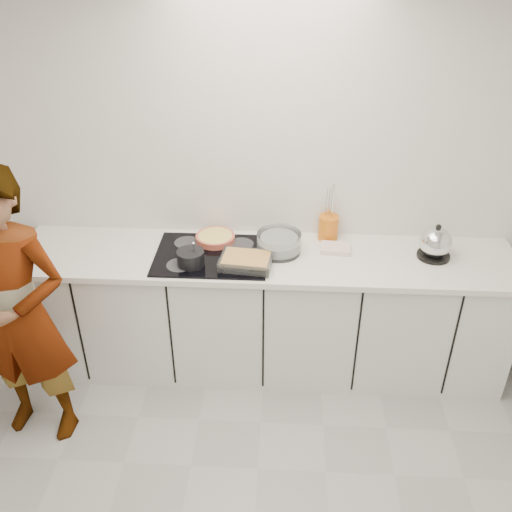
# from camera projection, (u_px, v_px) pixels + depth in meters

# --- Properties ---
(wall_back) EXTENTS (3.60, 0.00, 2.60)m
(wall_back) POSITION_uv_depth(u_px,v_px,m) (268.00, 180.00, 3.74)
(wall_back) COLOR silver
(wall_back) RESTS_ON ground
(base_cabinets) EXTENTS (3.20, 0.58, 0.87)m
(base_cabinets) POSITION_uv_depth(u_px,v_px,m) (265.00, 315.00, 3.92)
(base_cabinets) COLOR silver
(base_cabinets) RESTS_ON floor
(countertop) EXTENTS (3.24, 0.64, 0.04)m
(countertop) POSITION_uv_depth(u_px,v_px,m) (266.00, 259.00, 3.68)
(countertop) COLOR white
(countertop) RESTS_ON base_cabinets
(hob) EXTENTS (0.72, 0.54, 0.01)m
(hob) POSITION_uv_depth(u_px,v_px,m) (211.00, 255.00, 3.67)
(hob) COLOR black
(hob) RESTS_ON countertop
(tart_dish) EXTENTS (0.27, 0.27, 0.04)m
(tart_dish) POSITION_uv_depth(u_px,v_px,m) (215.00, 238.00, 3.80)
(tart_dish) COLOR #C95944
(tart_dish) RESTS_ON hob
(saucepan) EXTENTS (0.19, 0.19, 0.16)m
(saucepan) POSITION_uv_depth(u_px,v_px,m) (191.00, 258.00, 3.54)
(saucepan) COLOR black
(saucepan) RESTS_ON hob
(baking_dish) EXTENTS (0.34, 0.27, 0.06)m
(baking_dish) POSITION_uv_depth(u_px,v_px,m) (246.00, 260.00, 3.54)
(baking_dish) COLOR silver
(baking_dish) RESTS_ON hob
(mixing_bowl) EXTENTS (0.31, 0.31, 0.13)m
(mixing_bowl) POSITION_uv_depth(u_px,v_px,m) (279.00, 243.00, 3.69)
(mixing_bowl) COLOR silver
(mixing_bowl) RESTS_ON countertop
(tea_towel) EXTENTS (0.21, 0.16, 0.03)m
(tea_towel) POSITION_uv_depth(u_px,v_px,m) (335.00, 248.00, 3.73)
(tea_towel) COLOR white
(tea_towel) RESTS_ON countertop
(kettle) EXTENTS (0.28, 0.28, 0.24)m
(kettle) POSITION_uv_depth(u_px,v_px,m) (435.00, 244.00, 3.61)
(kettle) COLOR black
(kettle) RESTS_ON countertop
(utensil_crock) EXTENTS (0.15, 0.15, 0.17)m
(utensil_crock) POSITION_uv_depth(u_px,v_px,m) (328.00, 227.00, 3.83)
(utensil_crock) COLOR orange
(utensil_crock) RESTS_ON countertop
(cook) EXTENTS (0.68, 0.49, 1.75)m
(cook) POSITION_uv_depth(u_px,v_px,m) (19.00, 314.00, 3.21)
(cook) COLOR silver
(cook) RESTS_ON floor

